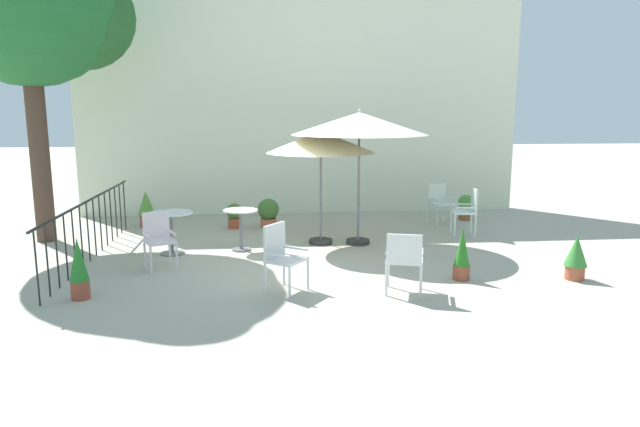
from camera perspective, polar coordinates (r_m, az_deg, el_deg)
The scene contains 19 objects.
ground_plane at distance 10.07m, azimuth -0.07°, elevation -3.92°, with size 60.00×60.00×0.00m, color #B2AB99.
villa_facade at distance 13.81m, azimuth -1.82°, elevation 10.64°, with size 10.52×0.30×5.09m, color silver.
terrace_railing at distance 10.28m, azimuth -22.06°, elevation -0.50°, with size 0.03×5.15×1.01m.
patio_umbrella_0 at distance 10.45m, azimuth 0.08°, elevation 7.12°, with size 2.00×2.00×2.17m.
patio_umbrella_1 at distance 10.44m, azimuth 3.98°, elevation 8.92°, with size 2.50×2.50×2.50m.
cafe_table_0 at distance 10.16m, azimuth -14.71°, elevation -1.12°, with size 0.75×0.75×0.75m.
cafe_table_1 at distance 10.20m, azimuth -7.96°, elevation -0.90°, with size 0.62×0.62×0.74m.
patio_chair_0 at distance 11.68m, azimuth 14.64°, elevation 0.53°, with size 0.51×0.53×0.95m.
patio_chair_1 at distance 7.87m, azimuth -3.89°, elevation -3.97°, with size 0.65×0.66×0.94m.
patio_chair_2 at distance 7.80m, azimuth 8.47°, elevation -4.37°, with size 0.60×0.57×0.86m.
patio_chair_3 at distance 12.80m, azimuth 11.90°, elevation 1.31°, with size 0.56×0.54×0.88m.
patio_chair_4 at distance 9.38m, azimuth -15.92°, elevation -2.19°, with size 0.58×0.59×0.89m.
potted_plant_0 at distance 12.75m, azimuth -17.07°, elevation 0.58°, with size 0.36×0.36×0.77m.
potted_plant_1 at distance 9.23m, azimuth 24.32°, elevation -3.95°, with size 0.33×0.33×0.66m.
potted_plant_2 at distance 12.17m, azimuth -8.61°, elevation -0.11°, with size 0.35×0.34×0.53m.
potted_plant_3 at distance 13.37m, azimuth 14.44°, elevation 0.68°, with size 0.36×0.36×0.58m.
potted_plant_4 at distance 12.20m, azimuth -5.21°, elevation 0.15°, with size 0.46×0.46×0.61m.
potted_plant_5 at distance 8.66m, azimuth 14.07°, elevation -4.08°, with size 0.25×0.25×0.77m.
potted_plant_6 at distance 8.19m, azimuth -23.07°, elevation -5.12°, with size 0.25×0.25×0.83m.
Camera 1 is at (-0.99, -9.70, 2.50)m, focal length 31.86 mm.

